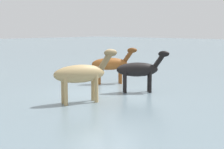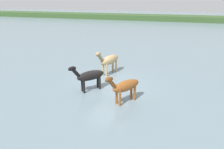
% 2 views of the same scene
% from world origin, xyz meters
% --- Properties ---
extents(ground_plane, '(143.01, 143.01, 0.00)m').
position_xyz_m(ground_plane, '(0.00, 0.00, 0.00)').
color(ground_plane, slate).
extents(distant_shoreline, '(128.71, 6.00, 2.40)m').
position_xyz_m(distant_shoreline, '(0.00, 40.10, 0.00)').
color(distant_shoreline, '#334F26').
rests_on(distant_shoreline, ground_plane).
extents(horse_rear_stallion, '(1.83, 1.95, 1.80)m').
position_xyz_m(horse_rear_stallion, '(-0.93, -1.05, 0.99)').
color(horse_rear_stallion, black).
rests_on(horse_rear_stallion, ground_plane).
extents(horse_chestnut_trailing, '(1.69, 2.05, 1.80)m').
position_xyz_m(horse_chestnut_trailing, '(1.49, -1.90, 0.99)').
color(horse_chestnut_trailing, brown).
rests_on(horse_chestnut_trailing, ground_plane).
extents(horse_pinto_flank, '(1.32, 2.50, 1.98)m').
position_xyz_m(horse_pinto_flank, '(-0.59, 1.97, 1.09)').
color(horse_pinto_flank, tan).
rests_on(horse_pinto_flank, ground_plane).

